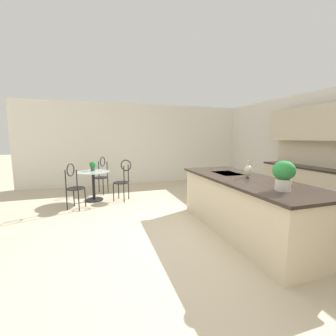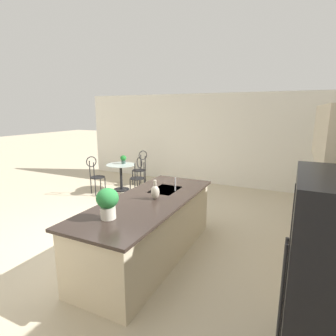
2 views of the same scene
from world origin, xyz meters
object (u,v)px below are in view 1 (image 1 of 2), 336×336
Objects in this scene: bistro_table at (94,183)px; potted_plant_on_table at (93,166)px; chair_toward_desk at (102,173)px; chair_near_window at (74,184)px; vase_on_counter at (248,171)px; chair_by_island at (123,178)px; potted_plant_counter_far at (284,174)px.

bistro_table is 3.41× the size of potted_plant_on_table.
chair_near_window is at bearing -24.89° from chair_toward_desk.
vase_on_counter is (2.67, 2.53, 0.58)m from bistro_table.
chair_near_window is 1.16m from chair_by_island.
chair_near_window is at bearing -33.18° from bistro_table.
chair_near_window is 1.43m from chair_toward_desk.
chair_toward_desk is at bearing -151.95° from chair_by_island.
potted_plant_counter_far reaches higher than chair_by_island.
chair_toward_desk is (-1.30, 0.60, 0.00)m from chair_near_window.
potted_plant_counter_far reaches higher than chair_toward_desk.
potted_plant_counter_far is at bearing 26.78° from chair_toward_desk.
bistro_table is at bearing -108.36° from chair_by_island.
vase_on_counter reaches higher than potted_plant_on_table.
chair_by_island is at bearing 62.12° from potted_plant_on_table.
potted_plant_on_table is at bearing -179.68° from bistro_table.
chair_near_window is 3.61m from vase_on_counter.
bistro_table is 2.09× the size of potted_plant_counter_far.
chair_toward_desk is (-0.70, 0.21, 0.13)m from bistro_table.
vase_on_counter reaches higher than chair_toward_desk.
chair_toward_desk is 0.67m from potted_plant_on_table.
chair_by_island is 3.62× the size of vase_on_counter.
chair_toward_desk reaches higher than bistro_table.
bistro_table is 0.77× the size of chair_by_island.
potted_plant_on_table reaches higher than bistro_table.
potted_plant_counter_far is 0.92m from vase_on_counter.
chair_by_island is 3.76m from potted_plant_counter_far.
chair_near_window is 3.62× the size of vase_on_counter.
potted_plant_counter_far reaches higher than chair_near_window.
vase_on_counter is (2.07, 2.92, 0.46)m from chair_near_window.
bistro_table is at bearing -146.48° from potted_plant_counter_far.
chair_toward_desk is 4.11m from vase_on_counter.
potted_plant_counter_far is (3.57, 2.36, 0.69)m from bistro_table.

